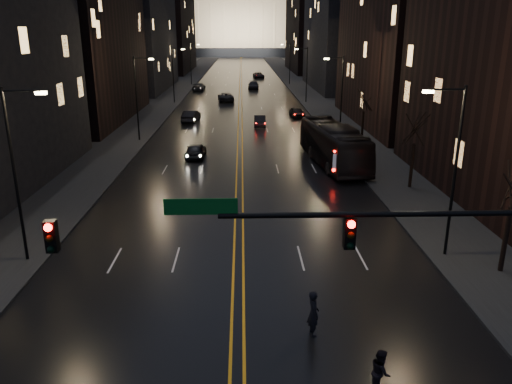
{
  "coord_description": "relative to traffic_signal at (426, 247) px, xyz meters",
  "views": [
    {
      "loc": [
        0.25,
        -13.99,
        11.46
      ],
      "look_at": [
        0.99,
        12.2,
        3.0
      ],
      "focal_mm": 35.0,
      "sensor_mm": 36.0,
      "label": 1
    }
  ],
  "objects": [
    {
      "name": "capitol",
      "position": [
        -5.91,
        250.0,
        12.05
      ],
      "size": [
        90.0,
        50.0,
        58.5
      ],
      "color": "black",
      "rests_on": "ground"
    },
    {
      "name": "receding_car_d",
      "position": [
        -1.31,
        116.63,
        -4.36
      ],
      "size": [
        2.97,
        5.56,
        1.49
      ],
      "primitive_type": "imported",
      "rotation": [
        0.0,
        0.0,
        0.1
      ],
      "color": "black",
      "rests_on": "ground"
    },
    {
      "name": "bus",
      "position": [
        2.49,
        29.53,
        -3.29
      ],
      "size": [
        4.51,
        13.3,
        3.63
      ],
      "primitive_type": "imported",
      "rotation": [
        0.0,
        0.0,
        0.11
      ],
      "color": "black",
      "rests_on": "ground"
    },
    {
      "name": "streetlamp_left_near",
      "position": [
        -16.72,
        10.0,
        -0.02
      ],
      "size": [
        2.13,
        0.25,
        9.0
      ],
      "color": "black",
      "rests_on": "ground"
    },
    {
      "name": "streetlamp_right_dist",
      "position": [
        4.91,
        100.0,
        -0.02
      ],
      "size": [
        2.13,
        0.25,
        9.0
      ],
      "color": "black",
      "rests_on": "ground"
    },
    {
      "name": "building_left_mid",
      "position": [
        -26.91,
        54.0,
        8.9
      ],
      "size": [
        12.0,
        30.0,
        28.0
      ],
      "primitive_type": "cube",
      "color": "black",
      "rests_on": "ground"
    },
    {
      "name": "road",
      "position": [
        -5.91,
        130.0,
        -5.09
      ],
      "size": [
        20.0,
        320.0,
        0.02
      ],
      "primitive_type": "cube",
      "color": "black",
      "rests_on": "ground"
    },
    {
      "name": "tree_right_far",
      "position": [
        7.09,
        38.0,
        -0.58
      ],
      "size": [
        2.4,
        2.4,
        6.65
      ],
      "color": "black",
      "rests_on": "ground"
    },
    {
      "name": "building_right_dist",
      "position": [
        15.09,
        140.0,
        5.9
      ],
      "size": [
        12.0,
        40.0,
        22.0
      ],
      "primitive_type": "cube",
      "color": "black",
      "rests_on": "ground"
    },
    {
      "name": "streetlamp_left_mid",
      "position": [
        -16.72,
        40.0,
        -0.02
      ],
      "size": [
        2.13,
        0.25,
        9.0
      ],
      "color": "black",
      "rests_on": "ground"
    },
    {
      "name": "receding_car_a",
      "position": [
        -3.41,
        48.66,
        -4.43
      ],
      "size": [
        1.5,
        4.13,
        1.35
      ],
      "primitive_type": "imported",
      "rotation": [
        0.0,
        0.0,
        -0.02
      ],
      "color": "black",
      "rests_on": "ground"
    },
    {
      "name": "oncoming_car_a",
      "position": [
        -10.08,
        32.27,
        -4.37
      ],
      "size": [
        1.93,
        4.38,
        1.46
      ],
      "primitive_type": "imported",
      "rotation": [
        0.0,
        0.0,
        3.09
      ],
      "color": "black",
      "rests_on": "ground"
    },
    {
      "name": "receding_car_c",
      "position": [
        -3.23,
        91.11,
        -4.33
      ],
      "size": [
        2.28,
        5.4,
        1.55
      ],
      "primitive_type": "imported",
      "rotation": [
        0.0,
        0.0,
        -0.02
      ],
      "color": "black",
      "rests_on": "ground"
    },
    {
      "name": "building_left_far",
      "position": [
        -26.91,
        92.0,
        4.9
      ],
      "size": [
        12.0,
        34.0,
        20.0
      ],
      "primitive_type": "cube",
      "color": "black",
      "rests_on": "ground"
    },
    {
      "name": "sidewalk_left",
      "position": [
        -19.91,
        130.0,
        -5.02
      ],
      "size": [
        8.0,
        320.0,
        0.16
      ],
      "primitive_type": "cube",
      "color": "black",
      "rests_on": "ground"
    },
    {
      "name": "receding_car_b",
      "position": [
        2.0,
        55.27,
        -4.39
      ],
      "size": [
        2.13,
        4.34,
        1.42
      ],
      "primitive_type": "imported",
      "rotation": [
        0.0,
        0.0,
        0.11
      ],
      "color": "black",
      "rests_on": "ground"
    },
    {
      "name": "building_right_mid",
      "position": [
        15.09,
        92.0,
        7.9
      ],
      "size": [
        12.0,
        34.0,
        26.0
      ],
      "primitive_type": "cube",
      "color": "black",
      "rests_on": "ground"
    },
    {
      "name": "streetlamp_left_dist",
      "position": [
        -16.72,
        100.0,
        -0.02
      ],
      "size": [
        2.13,
        0.25,
        9.0
      ],
      "color": "black",
      "rests_on": "ground"
    },
    {
      "name": "pedestrian_b",
      "position": [
        -1.18,
        -0.35,
        -4.28
      ],
      "size": [
        0.5,
        0.83,
        1.64
      ],
      "primitive_type": "imported",
      "rotation": [
        0.0,
        0.0,
        1.49
      ],
      "color": "black",
      "rests_on": "ground"
    },
    {
      "name": "pedestrian_a",
      "position": [
        -2.93,
        3.03,
        -4.15
      ],
      "size": [
        0.58,
        0.77,
        1.92
      ],
      "primitive_type": "imported",
      "rotation": [
        0.0,
        0.0,
        1.76
      ],
      "color": "black",
      "rests_on": "ground"
    },
    {
      "name": "building_left_dist",
      "position": [
        -26.91,
        140.0,
        6.9
      ],
      "size": [
        12.0,
        40.0,
        24.0
      ],
      "primitive_type": "cube",
      "color": "black",
      "rests_on": "ground"
    },
    {
      "name": "sidewalk_right",
      "position": [
        8.09,
        130.0,
        -5.02
      ],
      "size": [
        8.0,
        320.0,
        0.16
      ],
      "primitive_type": "cube",
      "color": "black",
      "rests_on": "ground"
    },
    {
      "name": "streetlamp_right_near",
      "position": [
        4.91,
        10.0,
        -0.02
      ],
      "size": [
        2.13,
        0.25,
        9.0
      ],
      "color": "black",
      "rests_on": "ground"
    },
    {
      "name": "tree_right_mid",
      "position": [
        7.09,
        22.0,
        -0.58
      ],
      "size": [
        2.4,
        2.4,
        6.65
      ],
      "color": "black",
      "rests_on": "ground"
    },
    {
      "name": "oncoming_car_b",
      "position": [
        -12.39,
        51.97,
        -4.32
      ],
      "size": [
        2.22,
        4.94,
        1.57
      ],
      "primitive_type": "imported",
      "rotation": [
        0.0,
        0.0,
        3.02
      ],
      "color": "black",
      "rests_on": "ground"
    },
    {
      "name": "traffic_signal",
      "position": [
        0.0,
        0.0,
        0.0
      ],
      "size": [
        17.29,
        0.45,
        7.0
      ],
      "color": "black",
      "rests_on": "ground"
    },
    {
      "name": "streetlamp_left_far",
      "position": [
        -16.72,
        70.0,
        -0.02
      ],
      "size": [
        2.13,
        0.25,
        9.0
      ],
      "color": "black",
      "rests_on": "ground"
    },
    {
      "name": "streetlamp_right_mid",
      "position": [
        4.91,
        40.0,
        -0.02
      ],
      "size": [
        2.13,
        0.25,
        9.0
      ],
      "color": "black",
      "rests_on": "ground"
    },
    {
      "name": "oncoming_car_c",
      "position": [
        -8.41,
        72.37,
        -4.36
      ],
      "size": [
        3.05,
        5.62,
        1.5
      ],
      "primitive_type": "imported",
      "rotation": [
        0.0,
        0.0,
        3.25
      ],
      "color": "black",
      "rests_on": "ground"
    },
    {
      "name": "oncoming_car_d",
      "position": [
        -14.36,
        88.78,
        -4.31
      ],
      "size": [
        2.47,
        5.58,
        1.59
      ],
      "primitive_type": "imported",
      "rotation": [
        0.0,
        0.0,
        3.1
      ],
      "color": "black",
      "rests_on": "ground"
    },
    {
      "name": "center_line",
      "position": [
        -5.91,
        130.0,
        -5.08
      ],
      "size": [
        0.62,
        320.0,
        0.01
      ],
      "primitive_type": "cube",
      "color": "orange",
      "rests_on": "road"
    },
    {
      "name": "streetlamp_right_far",
      "position": [
        4.91,
        70.0,
        -0.02
      ],
      "size": [
        2.13,
        0.25,
        9.0
      ],
      "color": "black",
      "rests_on": "ground"
    }
  ]
}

